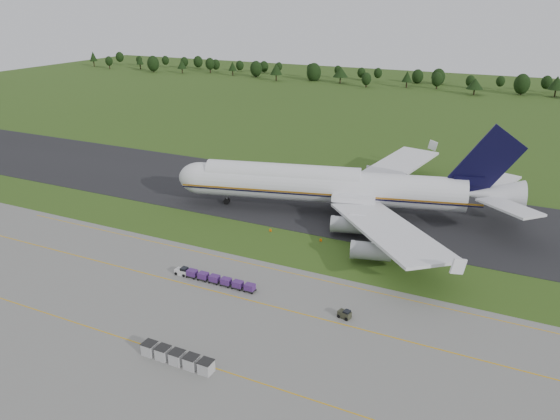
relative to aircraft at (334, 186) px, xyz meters
The scene contains 10 objects.
ground 23.82m from the aircraft, 95.03° to the right, with size 600.00×600.00×0.00m, color #2C4916.
apron 57.22m from the aircraft, 92.02° to the right, with size 300.00×52.00×0.06m, color slate.
taxiway 8.55m from the aircraft, 111.18° to the left, with size 300.00×40.00×0.08m, color black.
apron_markings 50.26m from the aircraft, 92.31° to the right, with size 300.00×30.20×0.01m.
tree_line 198.55m from the aircraft, 85.62° to the left, with size 530.58×23.54×10.80m.
aircraft is the anchor object (origin of this frame).
baggage_train 43.14m from the aircraft, 99.39° to the right, with size 16.56×1.50×1.44m.
utility_cart 46.93m from the aircraft, 66.99° to the right, with size 2.25×1.62×1.12m.
uld_row 64.37m from the aircraft, 89.06° to the right, with size 11.49×1.89×1.87m.
edge_markers 18.68m from the aircraft, 77.57° to the right, with size 24.26×0.30×0.60m.
Camera 1 is at (43.78, -92.11, 47.96)m, focal length 35.00 mm.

